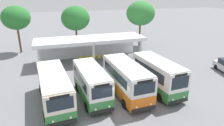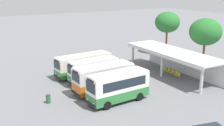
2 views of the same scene
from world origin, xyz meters
The scene contains 15 objects.
ground_plane centered at (0.00, 0.00, 0.00)m, with size 180.00×180.00×0.00m, color slate.
city_bus_nearest_orange centered at (-4.88, 2.48, 1.65)m, with size 2.98×8.04×2.96m.
city_bus_second_in_row centered at (-1.51, 2.39, 1.71)m, with size 2.53×6.63×3.08m.
city_bus_middle_cream centered at (1.86, 2.05, 1.79)m, with size 2.72×7.35×3.24m.
city_bus_fourth_amber centered at (5.23, 2.02, 1.81)m, with size 2.70×6.99×3.27m.
terminal_canopy centered at (0.74, 13.94, 2.57)m, with size 15.52×4.60×3.40m.
waiting_chair_end_by_column centered at (-0.82, 13.06, 0.52)m, with size 0.46×0.46×0.86m.
waiting_chair_second_from_end centered at (-0.14, 12.93, 0.52)m, with size 0.46×0.46×0.86m.
waiting_chair_middle_seat centered at (0.55, 12.98, 0.52)m, with size 0.46×0.46×0.86m.
waiting_chair_fourth_seat centered at (1.23, 13.04, 0.52)m, with size 0.46×0.46×0.86m.
waiting_chair_fifth_seat centered at (1.92, 13.03, 0.52)m, with size 0.46×0.46×0.86m.
waiting_chair_far_end_seat centered at (2.60, 12.93, 0.52)m, with size 0.46×0.46×0.86m.
roadside_tree_behind_canopy centered at (-0.26, 20.51, 5.31)m, with size 4.83×4.83×7.38m.
roadside_tree_west_of_canopy centered at (-9.58, 20.99, 5.68)m, with size 4.43×4.43×7.59m.
litter_bin_apron centered at (1.88, -4.63, 0.46)m, with size 0.49×0.49×0.90m.
Camera 2 is at (29.41, -12.41, 12.16)m, focal length 45.24 mm.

